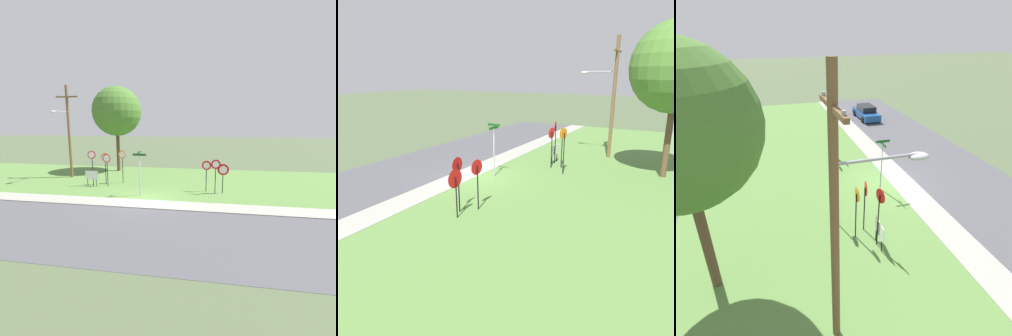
{
  "view_description": "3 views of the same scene",
  "coord_description": "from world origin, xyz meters",
  "views": [
    {
      "loc": [
        4.22,
        -15.29,
        5.05
      ],
      "look_at": [
        1.25,
        2.16,
        1.84
      ],
      "focal_mm": 26.4,
      "sensor_mm": 36.0,
      "label": 1
    },
    {
      "loc": [
        15.26,
        10.61,
        5.94
      ],
      "look_at": [
        1.32,
        2.72,
        1.28
      ],
      "focal_mm": 34.85,
      "sensor_mm": 36.0,
      "label": 2
    },
    {
      "loc": [
        -14.37,
        7.17,
        8.94
      ],
      "look_at": [
        -0.32,
        3.09,
        1.66
      ],
      "focal_mm": 30.86,
      "sensor_mm": 36.0,
      "label": 3
    }
  ],
  "objects": [
    {
      "name": "oak_tree_left",
      "position": [
        -5.39,
        9.62,
        6.26
      ],
      "size": [
        5.05,
        5.05,
        8.76
      ],
      "color": "brown",
      "rests_on": "grass_median"
    },
    {
      "name": "ground_plane",
      "position": [
        0.0,
        0.0,
        0.0
      ],
      "size": [
        160.0,
        160.0,
        0.0
      ],
      "primitive_type": "plane",
      "color": "#4C5B3D"
    },
    {
      "name": "notice_board",
      "position": [
        -5.12,
        2.87,
        0.87
      ],
      "size": [
        1.1,
        0.1,
        1.25
      ],
      "rotation": [
        0.0,
        0.0,
        -0.07
      ],
      "color": "black",
      "rests_on": "grass_median"
    },
    {
      "name": "yield_sign_near_right",
      "position": [
        4.67,
        2.22,
        1.89
      ],
      "size": [
        0.67,
        0.11,
        2.49
      ],
      "rotation": [
        0.0,
        0.0,
        -0.04
      ],
      "color": "black",
      "rests_on": "grass_median"
    },
    {
      "name": "stop_sign_near_left",
      "position": [
        -2.99,
        4.23,
        2.05
      ],
      "size": [
        0.66,
        0.15,
        2.79
      ],
      "rotation": [
        0.0,
        0.0,
        -0.18
      ],
      "color": "black",
      "rests_on": "grass_median"
    },
    {
      "name": "yield_sign_near_left",
      "position": [
        5.21,
        2.5,
        1.62
      ],
      "size": [
        0.82,
        0.12,
        2.15
      ],
      "rotation": [
        0.0,
        0.0,
        -0.09
      ],
      "color": "black",
      "rests_on": "grass_median"
    },
    {
      "name": "stop_sign_near_right",
      "position": [
        -4.26,
        3.65,
        1.93
      ],
      "size": [
        0.67,
        0.1,
        2.62
      ],
      "rotation": [
        0.0,
        0.0,
        -0.05
      ],
      "color": "black",
      "rests_on": "grass_median"
    },
    {
      "name": "stop_sign_far_left",
      "position": [
        -5.03,
        2.9,
        2.08
      ],
      "size": [
        0.63,
        0.14,
        2.87
      ],
      "rotation": [
        0.0,
        0.0,
        0.18
      ],
      "color": "black",
      "rests_on": "grass_median"
    },
    {
      "name": "yield_sign_far_left",
      "position": [
        4.02,
        2.78,
        1.76
      ],
      "size": [
        0.69,
        0.14,
        2.31
      ],
      "rotation": [
        0.0,
        0.0,
        -0.15
      ],
      "color": "black",
      "rests_on": "grass_median"
    },
    {
      "name": "road_asphalt",
      "position": [
        0.0,
        -4.8,
        0.01
      ],
      "size": [
        44.0,
        6.4,
        0.01
      ],
      "primitive_type": "cube",
      "color": "#4C4C51",
      "rests_on": "ground_plane"
    },
    {
      "name": "utility_pole",
      "position": [
        -8.57,
        5.55,
        4.57
      ],
      "size": [
        2.1,
        2.58,
        8.36
      ],
      "color": "brown",
      "rests_on": "grass_median"
    },
    {
      "name": "street_name_post",
      "position": [
        -0.52,
        0.87,
        1.9
      ],
      "size": [
        0.96,
        0.82,
        3.15
      ],
      "rotation": [
        0.0,
        0.0,
        -0.03
      ],
      "color": "#9EA0A8",
      "rests_on": "grass_median"
    },
    {
      "name": "sidewalk_strip",
      "position": [
        0.0,
        -0.8,
        0.03
      ],
      "size": [
        44.0,
        1.6,
        0.06
      ],
      "primitive_type": "cube",
      "color": "#99968C",
      "rests_on": "ground_plane"
    },
    {
      "name": "stop_sign_far_center",
      "position": [
        -3.87,
        3.1,
        1.94
      ],
      "size": [
        0.68,
        0.16,
        2.62
      ],
      "rotation": [
        0.0,
        0.0,
        -0.19
      ],
      "color": "black",
      "rests_on": "grass_median"
    },
    {
      "name": "grass_median",
      "position": [
        0.0,
        6.0,
        0.02
      ],
      "size": [
        44.0,
        12.0,
        0.04
      ],
      "primitive_type": "cube",
      "color": "#567F3D",
      "rests_on": "ground_plane"
    }
  ]
}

